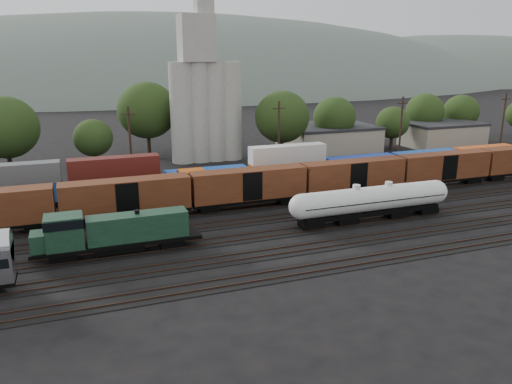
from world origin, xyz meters
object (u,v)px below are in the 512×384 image
object	(u,v)px
tank_car_a	(356,202)
grain_silo	(205,100)
orange_locomotive	(222,183)
green_locomotive	(109,232)

from	to	relation	value
tank_car_a	grain_silo	world-z (taller)	grain_silo
orange_locomotive	grain_silo	distance (m)	27.85
grain_silo	orange_locomotive	bearing A→B (deg)	-100.09
orange_locomotive	grain_silo	bearing A→B (deg)	79.91
green_locomotive	tank_car_a	world-z (taller)	tank_car_a
green_locomotive	tank_car_a	bearing A→B (deg)	0.00
green_locomotive	grain_silo	xyz separation A→B (m)	(20.80, 41.00, 8.77)
green_locomotive	tank_car_a	size ratio (longest dim) A/B	0.97
green_locomotive	grain_silo	world-z (taller)	grain_silo
green_locomotive	grain_silo	size ratio (longest dim) A/B	0.57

